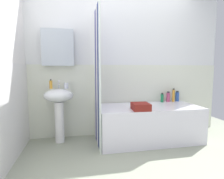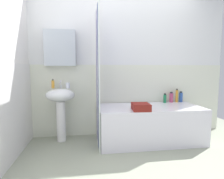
# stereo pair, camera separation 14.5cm
# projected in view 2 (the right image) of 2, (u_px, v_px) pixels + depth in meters

# --- Properties ---
(ground_plane) EXTENTS (4.80, 5.60, 0.04)m
(ground_plane) POSITION_uv_depth(u_px,v_px,m) (147.00, 173.00, 2.02)
(ground_plane) COLOR #969C86
(wall_back_tiled) EXTENTS (3.60, 0.18, 2.40)m
(wall_back_tiled) POSITION_uv_depth(u_px,v_px,m) (120.00, 69.00, 3.13)
(wall_back_tiled) COLOR white
(wall_back_tiled) RESTS_ON ground_plane
(wall_left_tiled) EXTENTS (0.07, 1.81, 2.40)m
(wall_left_tiled) POSITION_uv_depth(u_px,v_px,m) (2.00, 70.00, 2.02)
(wall_left_tiled) COLOR white
(wall_left_tiled) RESTS_ON ground_plane
(sink) EXTENTS (0.44, 0.34, 0.83)m
(sink) POSITION_uv_depth(u_px,v_px,m) (60.00, 103.00, 2.82)
(sink) COLOR white
(sink) RESTS_ON ground_plane
(faucet) EXTENTS (0.03, 0.12, 0.12)m
(faucet) POSITION_uv_depth(u_px,v_px,m) (61.00, 84.00, 2.87)
(faucet) COLOR silver
(faucet) RESTS_ON sink
(soap_dispenser) EXTENTS (0.05, 0.05, 0.15)m
(soap_dispenser) POSITION_uv_depth(u_px,v_px,m) (53.00, 84.00, 2.84)
(soap_dispenser) COLOR gold
(soap_dispenser) RESTS_ON sink
(toothbrush_cup) EXTENTS (0.06, 0.06, 0.09)m
(toothbrush_cup) POSITION_uv_depth(u_px,v_px,m) (68.00, 85.00, 2.84)
(toothbrush_cup) COLOR silver
(toothbrush_cup) RESTS_ON sink
(bathtub) EXTENTS (1.58, 0.75, 0.55)m
(bathtub) POSITION_uv_depth(u_px,v_px,m) (149.00, 124.00, 2.87)
(bathtub) COLOR white
(bathtub) RESTS_ON ground_plane
(shower_curtain) EXTENTS (0.01, 0.75, 2.00)m
(shower_curtain) POSITION_uv_depth(u_px,v_px,m) (98.00, 78.00, 2.68)
(shower_curtain) COLOR white
(shower_curtain) RESTS_ON ground_plane
(conditioner_bottle) EXTENTS (0.06, 0.06, 0.19)m
(conditioner_bottle) POSITION_uv_depth(u_px,v_px,m) (181.00, 97.00, 3.24)
(conditioner_bottle) COLOR #2D54A6
(conditioner_bottle) RESTS_ON bathtub
(shampoo_bottle) EXTENTS (0.04, 0.04, 0.24)m
(shampoo_bottle) POSITION_uv_depth(u_px,v_px,m) (177.00, 96.00, 3.20)
(shampoo_bottle) COLOR gold
(shampoo_bottle) RESTS_ON bathtub
(lotion_bottle) EXTENTS (0.06, 0.06, 0.18)m
(lotion_bottle) POSITION_uv_depth(u_px,v_px,m) (171.00, 97.00, 3.20)
(lotion_bottle) COLOR #BF4770
(lotion_bottle) RESTS_ON bathtub
(body_wash_bottle) EXTENTS (0.05, 0.05, 0.16)m
(body_wash_bottle) POSITION_uv_depth(u_px,v_px,m) (165.00, 98.00, 3.16)
(body_wash_bottle) COLOR #1F824E
(body_wash_bottle) RESTS_ON bathtub
(towel_folded) EXTENTS (0.26, 0.27, 0.10)m
(towel_folded) POSITION_uv_depth(u_px,v_px,m) (141.00, 107.00, 2.57)
(towel_folded) COLOR maroon
(towel_folded) RESTS_ON bathtub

